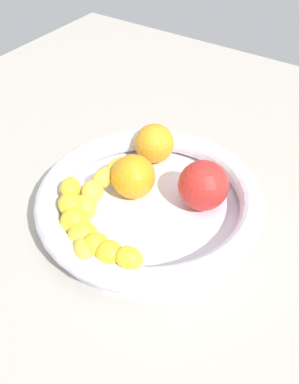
% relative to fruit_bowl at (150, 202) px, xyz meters
% --- Properties ---
extents(kitchen_counter, '(1.20, 1.20, 0.03)m').
position_rel_fruit_bowl_xyz_m(kitchen_counter, '(0.00, 0.00, -0.04)').
color(kitchen_counter, '#ACA599').
rests_on(kitchen_counter, ground).
extents(fruit_bowl, '(0.33, 0.33, 0.05)m').
position_rel_fruit_bowl_xyz_m(fruit_bowl, '(0.00, 0.00, 0.00)').
color(fruit_bowl, silver).
rests_on(fruit_bowl, kitchen_counter).
extents(banana_draped_left, '(0.18, 0.10, 0.06)m').
position_rel_fruit_bowl_xyz_m(banana_draped_left, '(-0.03, -0.11, 0.02)').
color(banana_draped_left, yellow).
rests_on(banana_draped_left, fruit_bowl).
extents(banana_draped_right, '(0.11, 0.20, 0.04)m').
position_rel_fruit_bowl_xyz_m(banana_draped_right, '(-0.06, -0.07, 0.01)').
color(banana_draped_right, yellow).
rests_on(banana_draped_right, fruit_bowl).
extents(orange_front, '(0.07, 0.07, 0.07)m').
position_rel_fruit_bowl_xyz_m(orange_front, '(-0.04, 0.01, 0.02)').
color(orange_front, orange).
rests_on(orange_front, fruit_bowl).
extents(orange_mid_left, '(0.06, 0.06, 0.06)m').
position_rel_fruit_bowl_xyz_m(orange_mid_left, '(-0.06, 0.10, 0.02)').
color(orange_mid_left, orange).
rests_on(orange_mid_left, fruit_bowl).
extents(tomato_red, '(0.07, 0.07, 0.07)m').
position_rel_fruit_bowl_xyz_m(tomato_red, '(0.06, 0.05, 0.03)').
color(tomato_red, red).
rests_on(tomato_red, fruit_bowl).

